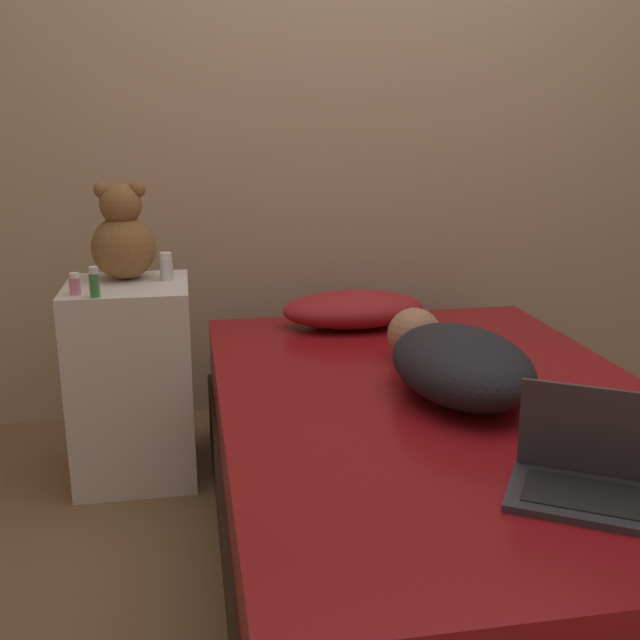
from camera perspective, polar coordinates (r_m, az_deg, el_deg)
ground_plane at (r=2.40m, az=9.03°, el=-16.80°), size 12.00×12.00×0.00m
wall_back at (r=3.24m, az=2.56°, el=15.98°), size 8.00×0.06×2.60m
bed at (r=2.28m, az=9.29°, el=-11.66°), size 1.30×1.95×0.49m
nightstand at (r=2.74m, az=-14.06°, el=-4.55°), size 0.42×0.42×0.71m
pillow at (r=2.83m, az=2.57°, el=0.84°), size 0.54×0.30×0.14m
person_lying at (r=2.19m, az=10.30°, el=-3.09°), size 0.41×0.72×0.20m
laptop at (r=1.71m, az=20.43°, el=-10.92°), size 0.41×0.37×0.23m
teddy_bear at (r=2.70m, az=-14.78°, el=6.13°), size 0.22×0.22×0.34m
bottle_pink at (r=2.52m, az=-18.18°, el=2.61°), size 0.03×0.03×0.07m
bottle_green at (r=2.46m, az=-16.82°, el=2.75°), size 0.03×0.03×0.10m
bottle_clear at (r=2.66m, az=-11.64°, el=4.00°), size 0.04×0.04×0.10m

